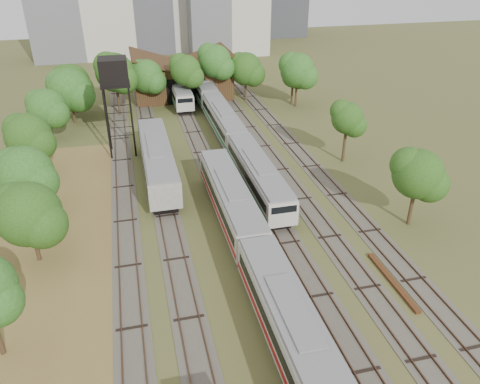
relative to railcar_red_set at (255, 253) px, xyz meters
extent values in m
plane|color=#475123|center=(2.00, -7.11, -1.97)|extent=(240.00, 240.00, 0.00)
cube|color=brown|center=(-16.00, 0.89, -1.95)|extent=(14.00, 60.00, 0.04)
cube|color=#4C473D|center=(-10.00, 17.89, -1.94)|extent=(2.60, 80.00, 0.06)
cube|color=#472D1E|center=(-10.72, 17.89, -1.85)|extent=(0.08, 80.00, 0.14)
cube|color=#472D1E|center=(-9.28, 17.89, -1.85)|extent=(0.08, 80.00, 0.14)
cube|color=#4C473D|center=(-6.00, 17.89, -1.94)|extent=(2.60, 80.00, 0.06)
cube|color=#472D1E|center=(-6.72, 17.89, -1.85)|extent=(0.08, 80.00, 0.14)
cube|color=#472D1E|center=(-5.28, 17.89, -1.85)|extent=(0.08, 80.00, 0.14)
cube|color=#4C473D|center=(0.00, 17.89, -1.94)|extent=(2.60, 80.00, 0.06)
cube|color=#472D1E|center=(-0.72, 17.89, -1.85)|extent=(0.08, 80.00, 0.14)
cube|color=#472D1E|center=(0.72, 17.89, -1.85)|extent=(0.08, 80.00, 0.14)
cube|color=#4C473D|center=(4.00, 17.89, -1.94)|extent=(2.60, 80.00, 0.06)
cube|color=#472D1E|center=(3.28, 17.89, -1.85)|extent=(0.08, 80.00, 0.14)
cube|color=#472D1E|center=(4.72, 17.89, -1.85)|extent=(0.08, 80.00, 0.14)
cube|color=#4C473D|center=(8.00, 17.89, -1.94)|extent=(2.60, 80.00, 0.06)
cube|color=#472D1E|center=(7.28, 17.89, -1.85)|extent=(0.08, 80.00, 0.14)
cube|color=#472D1E|center=(8.72, 17.89, -1.85)|extent=(0.08, 80.00, 0.14)
cube|color=#4C473D|center=(12.00, 17.89, -1.94)|extent=(2.60, 80.00, 0.06)
cube|color=#472D1E|center=(11.28, 17.89, -1.85)|extent=(0.08, 80.00, 0.14)
cube|color=#472D1E|center=(12.72, 17.89, -1.85)|extent=(0.08, 80.00, 0.14)
cube|color=black|center=(0.00, -8.69, -1.57)|extent=(2.24, 15.64, 0.82)
cube|color=beige|center=(0.00, -8.69, 0.12)|extent=(2.96, 17.00, 2.55)
cube|color=black|center=(0.00, -8.69, 0.42)|extent=(3.02, 15.64, 0.87)
cube|color=slate|center=(0.00, -8.69, 1.58)|extent=(2.72, 16.66, 0.37)
cube|color=maroon|center=(0.00, -8.69, -0.60)|extent=(3.02, 16.66, 0.46)
cube|color=black|center=(0.00, 8.81, -1.57)|extent=(2.24, 15.64, 0.82)
cube|color=beige|center=(0.00, 8.81, 0.12)|extent=(2.96, 17.00, 2.55)
cube|color=black|center=(0.00, 8.81, 0.42)|extent=(3.02, 15.64, 0.87)
cube|color=slate|center=(0.00, 8.81, 1.58)|extent=(2.72, 16.66, 0.37)
cube|color=maroon|center=(0.00, 8.81, -0.60)|extent=(3.02, 16.66, 0.46)
cube|color=black|center=(4.00, 13.39, -1.58)|extent=(2.15, 15.64, 0.78)
cube|color=beige|center=(4.00, 13.39, 0.03)|extent=(2.83, 17.00, 2.44)
cube|color=black|center=(4.00, 13.39, 0.32)|extent=(2.89, 15.64, 0.83)
cube|color=slate|center=(4.00, 13.39, 1.43)|extent=(2.61, 16.66, 0.35)
cube|color=#1C703E|center=(4.00, 13.39, -0.65)|extent=(2.89, 16.66, 0.44)
cube|color=beige|center=(4.00, 4.94, -0.09)|extent=(2.87, 0.25, 2.20)
cube|color=black|center=(4.00, 30.89, -1.58)|extent=(2.15, 15.64, 0.78)
cube|color=beige|center=(4.00, 30.89, 0.03)|extent=(2.83, 17.00, 2.44)
cube|color=black|center=(4.00, 30.89, 0.32)|extent=(2.89, 15.64, 0.83)
cube|color=slate|center=(4.00, 30.89, 1.43)|extent=(2.61, 16.66, 0.35)
cube|color=#1C703E|center=(4.00, 30.89, -0.65)|extent=(2.89, 16.66, 0.44)
cube|color=black|center=(4.00, 48.39, -1.58)|extent=(2.15, 15.64, 0.78)
cube|color=beige|center=(4.00, 48.39, 0.03)|extent=(2.83, 17.00, 2.44)
cube|color=black|center=(4.00, 48.39, 0.32)|extent=(2.89, 15.64, 0.83)
cube|color=slate|center=(4.00, 48.39, 1.43)|extent=(2.61, 16.66, 0.35)
cube|color=#1C703E|center=(4.00, 48.39, -0.65)|extent=(2.89, 16.66, 0.44)
cube|color=black|center=(0.00, 47.46, -1.60)|extent=(2.06, 14.72, 0.75)
cube|color=beige|center=(0.00, 47.46, -0.06)|extent=(2.71, 16.00, 2.34)
cube|color=black|center=(0.00, 47.46, 0.22)|extent=(2.77, 14.72, 0.79)
cube|color=slate|center=(0.00, 47.46, 1.28)|extent=(2.49, 15.68, 0.34)
cube|color=#1C703E|center=(0.00, 47.46, -0.71)|extent=(2.77, 15.68, 0.42)
cube|color=beige|center=(0.00, 39.51, -0.17)|extent=(2.75, 0.25, 2.10)
cube|color=black|center=(-6.00, 19.24, -1.53)|extent=(2.42, 16.56, 0.88)
cube|color=gray|center=(-6.00, 19.24, 0.28)|extent=(3.19, 18.00, 2.75)
cube|color=black|center=(-6.00, 19.24, 0.61)|extent=(3.25, 16.56, 0.93)
cube|color=slate|center=(-6.00, 19.24, 1.85)|extent=(2.93, 17.64, 0.40)
cylinder|color=black|center=(-11.15, 26.06, 2.39)|extent=(0.22, 0.22, 8.72)
cylinder|color=black|center=(-8.21, 26.06, 2.39)|extent=(0.22, 0.22, 8.72)
cylinder|color=black|center=(-11.15, 29.00, 2.39)|extent=(0.22, 0.22, 8.72)
cylinder|color=black|center=(-8.21, 29.00, 2.39)|extent=(0.22, 0.22, 8.72)
cube|color=black|center=(-9.68, 27.53, 6.85)|extent=(3.43, 3.43, 0.20)
cube|color=black|center=(-9.68, 27.53, 8.42)|extent=(3.27, 3.27, 2.94)
cube|color=#542E18|center=(10.20, -3.81, -1.85)|extent=(0.46, 7.33, 0.24)
cube|color=#3B2115|center=(1.00, 50.89, 0.78)|extent=(16.00, 11.00, 5.50)
cube|color=#3B2115|center=(-3.00, 50.89, 4.13)|extent=(8.45, 11.55, 2.96)
cube|color=#3B2115|center=(5.00, 50.89, 4.13)|extent=(8.45, 11.55, 2.96)
cube|color=black|center=(1.00, 45.44, 0.23)|extent=(6.40, 0.15, 4.12)
cylinder|color=#382616|center=(-17.24, 6.07, -0.20)|extent=(0.36, 0.36, 3.55)
sphere|color=#274A13|center=(-17.24, 6.07, 2.54)|extent=(5.28, 5.28, 5.28)
cylinder|color=#382616|center=(-18.72, 14.52, -0.30)|extent=(0.36, 0.36, 3.35)
sphere|color=#274A13|center=(-18.72, 14.52, 2.29)|extent=(5.36, 5.36, 5.36)
cylinder|color=#382616|center=(-19.53, 23.25, -0.07)|extent=(0.36, 0.36, 3.80)
sphere|color=#274A13|center=(-19.53, 23.25, 2.86)|extent=(5.05, 5.05, 5.05)
cylinder|color=#382616|center=(-18.95, 34.69, -0.28)|extent=(0.36, 0.36, 3.39)
sphere|color=#274A13|center=(-18.95, 34.69, 2.35)|extent=(5.08, 5.08, 5.08)
cylinder|color=#382616|center=(-16.40, 45.39, -0.10)|extent=(0.36, 0.36, 3.74)
sphere|color=#274A13|center=(-16.40, 45.39, 2.79)|extent=(5.53, 5.53, 5.53)
cylinder|color=#382616|center=(-16.37, 40.65, -0.04)|extent=(0.36, 0.36, 3.88)
sphere|color=#274A13|center=(-16.37, 40.65, 2.96)|extent=(6.16, 6.16, 6.16)
cylinder|color=#382616|center=(-9.81, 42.69, 0.60)|extent=(0.36, 0.36, 5.14)
sphere|color=#274A13|center=(-9.81, 42.69, 4.56)|extent=(5.72, 5.72, 5.72)
cylinder|color=#382616|center=(-5.10, 45.57, -0.03)|extent=(0.36, 0.36, 3.88)
sphere|color=#274A13|center=(-5.10, 45.57, 2.97)|extent=(5.20, 5.20, 5.20)
cylinder|color=#382616|center=(0.77, 42.78, 0.46)|extent=(0.36, 0.36, 4.87)
sphere|color=#274A13|center=(0.77, 42.78, 4.23)|extent=(4.69, 4.69, 4.69)
cylinder|color=#382616|center=(5.92, 45.46, 0.67)|extent=(0.36, 0.36, 5.30)
sphere|color=#274A13|center=(5.92, 45.46, 4.77)|extent=(5.21, 5.21, 5.21)
cylinder|color=#382616|center=(10.95, 45.25, 0.09)|extent=(0.36, 0.36, 4.12)
sphere|color=#274A13|center=(10.95, 45.25, 3.27)|extent=(5.32, 5.32, 5.32)
cylinder|color=#382616|center=(18.00, 40.13, 0.31)|extent=(0.36, 0.36, 4.58)
sphere|color=#274A13|center=(18.00, 40.13, 3.85)|extent=(5.41, 5.41, 5.41)
cylinder|color=#382616|center=(16.16, 3.64, 0.11)|extent=(0.36, 0.36, 4.17)
sphere|color=#274A13|center=(16.16, 3.64, 3.33)|extent=(4.59, 4.59, 4.59)
cylinder|color=#382616|center=(16.27, 18.44, 0.19)|extent=(0.36, 0.36, 4.33)
sphere|color=#274A13|center=(16.27, 18.44, 3.54)|extent=(3.76, 3.76, 3.76)
cylinder|color=#382616|center=(17.96, 41.84, -0.23)|extent=(0.36, 0.36, 3.49)
sphere|color=#274A13|center=(17.96, 41.84, 2.47)|extent=(3.61, 3.61, 3.61)
camera|label=1|loc=(-8.50, -29.14, 21.89)|focal=35.00mm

